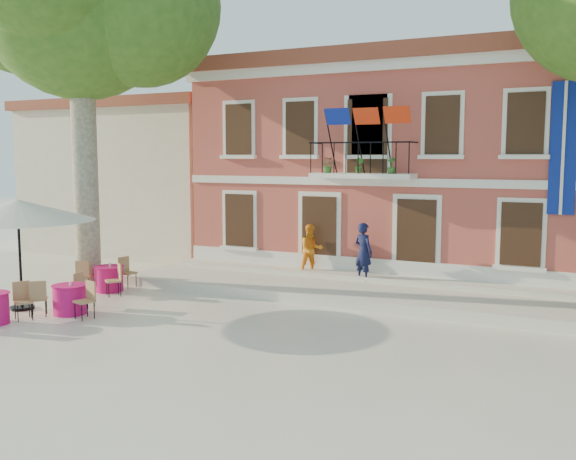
# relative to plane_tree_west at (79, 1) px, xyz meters

# --- Properties ---
(ground) EXTENTS (90.00, 90.00, 0.00)m
(ground) POSITION_rel_plane_tree_west_xyz_m (5.65, -1.90, -8.68)
(ground) COLOR beige
(ground) RESTS_ON ground
(main_building) EXTENTS (13.50, 9.59, 7.50)m
(main_building) POSITION_rel_plane_tree_west_xyz_m (7.66, 8.09, -4.90)
(main_building) COLOR #AD4C3E
(main_building) RESTS_ON ground
(neighbor_west) EXTENTS (9.40, 9.40, 6.40)m
(neighbor_west) POSITION_rel_plane_tree_west_xyz_m (-3.85, 9.10, -5.46)
(neighbor_west) COLOR beige
(neighbor_west) RESTS_ON ground
(terrace) EXTENTS (14.00, 3.40, 0.30)m
(terrace) POSITION_rel_plane_tree_west_xyz_m (7.65, 2.50, -8.53)
(terrace) COLOR silver
(terrace) RESTS_ON ground
(plane_tree_west) EXTENTS (5.99, 5.99, 11.77)m
(plane_tree_west) POSITION_rel_plane_tree_west_xyz_m (0.00, 0.00, 0.00)
(plane_tree_west) COLOR #A59E84
(plane_tree_west) RESTS_ON ground
(patio_umbrella) EXTENTS (3.98, 3.98, 2.96)m
(patio_umbrella) POSITION_rel_plane_tree_west_xyz_m (0.38, -2.93, -6.02)
(patio_umbrella) COLOR black
(patio_umbrella) RESTS_ON ground
(pedestrian_navy) EXTENTS (0.77, 0.66, 1.79)m
(pedestrian_navy) POSITION_rel_plane_tree_west_xyz_m (7.82, 3.36, -7.48)
(pedestrian_navy) COLOR #0F1434
(pedestrian_navy) RESTS_ON terrace
(pedestrian_orange) EXTENTS (1.00, 0.98, 1.62)m
(pedestrian_orange) POSITION_rel_plane_tree_west_xyz_m (5.94, 3.68, -7.57)
(pedestrian_orange) COLOR orange
(pedestrian_orange) RESTS_ON terrace
(cafe_table_1) EXTENTS (1.83, 1.79, 0.95)m
(cafe_table_1) POSITION_rel_plane_tree_west_xyz_m (1.94, -2.78, -8.25)
(cafe_table_1) COLOR #CE134F
(cafe_table_1) RESTS_ON ground
(cafe_table_3) EXTENTS (1.85, 1.75, 0.95)m
(cafe_table_3) POSITION_rel_plane_tree_west_xyz_m (0.90, -0.11, -8.25)
(cafe_table_3) COLOR #CE134F
(cafe_table_3) RESTS_ON ground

